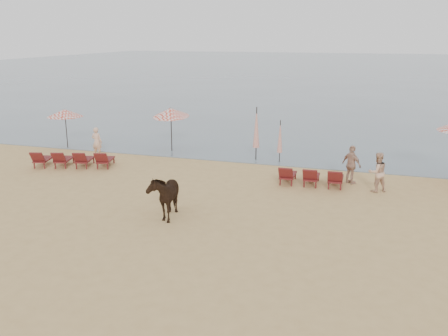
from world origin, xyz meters
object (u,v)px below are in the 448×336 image
object	(u,v)px
umbrella_closed_right	(280,137)
beachgoer_right_b	(352,165)
umbrella_open_left_a	(65,113)
umbrella_open_left_b	(171,112)
cow	(164,194)
beachgoer_right_a	(377,172)
beachgoer_left	(97,142)
lounger_cluster_left	(73,159)
lounger_cluster_right	(311,176)
umbrella_closed_left	(256,128)

from	to	relation	value
umbrella_closed_right	beachgoer_right_b	xyz separation A→B (m)	(3.50, -2.54, -0.46)
umbrella_closed_right	beachgoer_right_b	distance (m)	4.35
umbrella_open_left_a	umbrella_open_left_b	xyz separation A→B (m)	(5.69, 1.00, 0.16)
umbrella_open_left_a	cow	distance (m)	12.33
umbrella_closed_right	cow	distance (m)	8.69
beachgoer_right_a	beachgoer_right_b	bearing A→B (deg)	-68.86
beachgoer_left	cow	bearing A→B (deg)	135.01
cow	lounger_cluster_left	bearing A→B (deg)	132.73
lounger_cluster_left	cow	world-z (taller)	cow
umbrella_open_left_a	umbrella_open_left_b	world-z (taller)	umbrella_open_left_b
lounger_cluster_right	umbrella_closed_right	distance (m)	3.95
umbrella_closed_right	umbrella_closed_left	bearing A→B (deg)	175.05
beachgoer_left	umbrella_open_left_b	bearing A→B (deg)	-145.48
umbrella_open_left_a	lounger_cluster_left	bearing A→B (deg)	-59.18
lounger_cluster_right	umbrella_open_left_b	world-z (taller)	umbrella_open_left_b
lounger_cluster_right	beachgoer_left	size ratio (longest dim) A/B	1.72
beachgoer_right_b	lounger_cluster_left	bearing A→B (deg)	43.57
lounger_cluster_right	beachgoer_left	distance (m)	11.15
umbrella_open_left_b	beachgoer_right_a	bearing A→B (deg)	-38.74
lounger_cluster_right	umbrella_closed_right	xyz separation A→B (m)	(-1.97, 3.30, 0.88)
lounger_cluster_left	beachgoer_left	distance (m)	2.24
beachgoer_right_a	umbrella_open_left_b	bearing A→B (deg)	-51.74
umbrella_closed_left	beachgoer_right_b	distance (m)	5.44
cow	umbrella_closed_left	bearing A→B (deg)	70.26
lounger_cluster_left	lounger_cluster_right	size ratio (longest dim) A/B	1.48
umbrella_closed_right	cow	world-z (taller)	umbrella_closed_right
beachgoer_right_a	umbrella_open_left_a	bearing A→B (deg)	-41.35
lounger_cluster_left	beachgoer_right_a	bearing A→B (deg)	-13.31
lounger_cluster_left	beachgoer_right_a	world-z (taller)	beachgoer_right_a
umbrella_closed_right	cow	bearing A→B (deg)	-105.06
cow	beachgoer_right_a	xyz separation A→B (m)	(6.79, 5.04, 0.01)
lounger_cluster_left	lounger_cluster_right	bearing A→B (deg)	-12.71
umbrella_closed_left	lounger_cluster_left	bearing A→B (deg)	-153.76
umbrella_open_left_a	beachgoer_left	bearing A→B (deg)	-31.18
umbrella_open_left_a	cow	xyz separation A→B (m)	(9.32, -8.00, -1.14)
umbrella_open_left_b	umbrella_closed_right	size ratio (longest dim) A/B	1.16
umbrella_open_left_a	beachgoer_right_b	bearing A→B (deg)	-15.17
umbrella_closed_left	cow	distance (m)	8.59
lounger_cluster_left	umbrella_closed_right	size ratio (longest dim) A/B	1.84
beachgoer_right_a	cow	bearing A→B (deg)	5.63
umbrella_closed_left	beachgoer_left	xyz separation A→B (m)	(-7.84, -1.63, -0.87)
lounger_cluster_right	umbrella_open_left_a	xyz separation A→B (m)	(-13.55, 2.92, 1.53)
lounger_cluster_right	umbrella_open_left_a	distance (m)	13.94
lounger_cluster_right	beachgoer_right_a	size ratio (longest dim) A/B	1.63
lounger_cluster_left	umbrella_open_left_b	world-z (taller)	umbrella_open_left_b
umbrella_open_left_b	lounger_cluster_left	bearing A→B (deg)	-143.35
lounger_cluster_right	umbrella_open_left_b	distance (m)	8.94
umbrella_open_left_a	beachgoer_left	xyz separation A→B (m)	(2.54, -1.14, -1.17)
umbrella_open_left_a	beachgoer_right_b	world-z (taller)	umbrella_open_left_a
lounger_cluster_right	umbrella_open_left_a	bearing A→B (deg)	166.15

